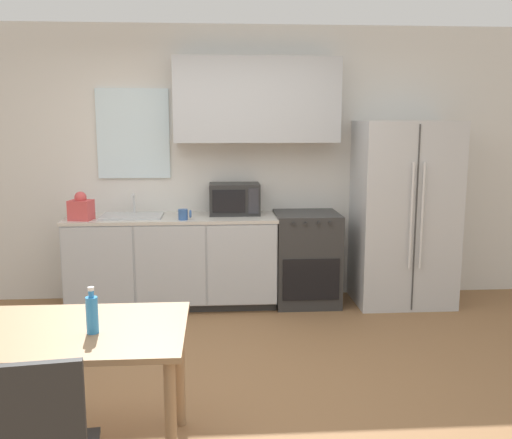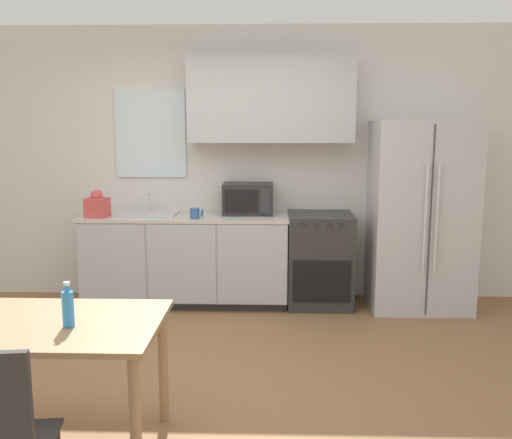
# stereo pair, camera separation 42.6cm
# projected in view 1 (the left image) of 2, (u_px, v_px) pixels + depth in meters

# --- Properties ---
(ground_plane) EXTENTS (12.00, 12.00, 0.00)m
(ground_plane) POSITION_uv_depth(u_px,v_px,m) (203.00, 382.00, 3.93)
(ground_plane) COLOR olive
(wall_back) EXTENTS (12.00, 0.38, 2.70)m
(wall_back) POSITION_uv_depth(u_px,v_px,m) (213.00, 154.00, 5.65)
(wall_back) COLOR silver
(wall_back) RESTS_ON ground_plane
(kitchen_counter) EXTENTS (1.99, 0.61, 0.88)m
(kitchen_counter) POSITION_uv_depth(u_px,v_px,m) (173.00, 261.00, 5.51)
(kitchen_counter) COLOR #333333
(kitchen_counter) RESTS_ON ground_plane
(oven_range) EXTENTS (0.62, 0.61, 0.90)m
(oven_range) POSITION_uv_depth(u_px,v_px,m) (306.00, 258.00, 5.59)
(oven_range) COLOR #2D2D2D
(oven_range) RESTS_ON ground_plane
(refrigerator) EXTENTS (0.92, 0.71, 1.78)m
(refrigerator) POSITION_uv_depth(u_px,v_px,m) (404.00, 213.00, 5.54)
(refrigerator) COLOR silver
(refrigerator) RESTS_ON ground_plane
(kitchen_sink) EXTENTS (0.57, 0.39, 0.20)m
(kitchen_sink) POSITION_uv_depth(u_px,v_px,m) (132.00, 215.00, 5.41)
(kitchen_sink) COLOR #B7BABC
(kitchen_sink) RESTS_ON kitchen_counter
(microwave) EXTENTS (0.48, 0.34, 0.30)m
(microwave) POSITION_uv_depth(u_px,v_px,m) (234.00, 199.00, 5.54)
(microwave) COLOR #282828
(microwave) RESTS_ON kitchen_counter
(coffee_mug) EXTENTS (0.12, 0.09, 0.10)m
(coffee_mug) POSITION_uv_depth(u_px,v_px,m) (184.00, 214.00, 5.24)
(coffee_mug) COLOR #335999
(coffee_mug) RESTS_ON kitchen_counter
(grocery_bag_0) EXTENTS (0.23, 0.20, 0.26)m
(grocery_bag_0) POSITION_uv_depth(u_px,v_px,m) (81.00, 208.00, 5.22)
(grocery_bag_0) COLOR #D14C4C
(grocery_bag_0) RESTS_ON kitchen_counter
(dining_table) EXTENTS (1.26, 0.80, 0.74)m
(dining_table) POSITION_uv_depth(u_px,v_px,m) (62.00, 347.00, 2.90)
(dining_table) COLOR #997551
(dining_table) RESTS_ON ground_plane
(drink_bottle) EXTENTS (0.06, 0.06, 0.24)m
(drink_bottle) POSITION_uv_depth(u_px,v_px,m) (92.00, 314.00, 2.82)
(drink_bottle) COLOR #338CD8
(drink_bottle) RESTS_ON dining_table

